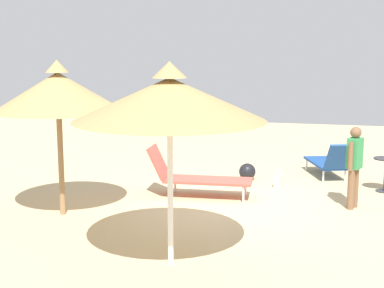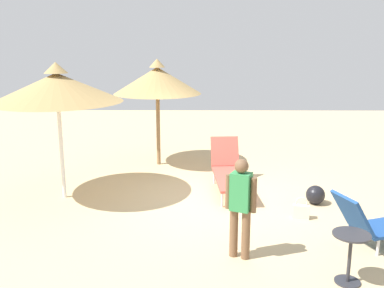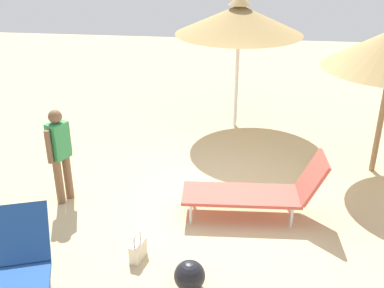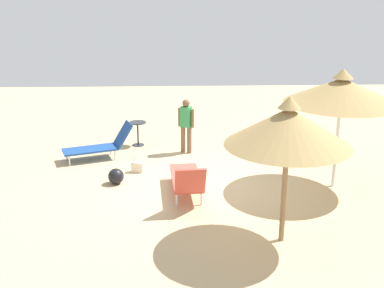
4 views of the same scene
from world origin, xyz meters
The scene contains 7 objects.
ground centered at (0.00, 0.00, -0.05)m, with size 24.00×24.00×0.10m, color tan.
parasol_umbrella_far_left centered at (0.11, 3.10, 2.33)m, with size 2.62×2.62×2.83m.
lounge_chair_edge centered at (0.63, -0.42, 0.44)m, with size 2.13×0.79×1.03m.
lounge_chair_far_right centered at (-2.06, -2.71, 0.40)m, with size 1.21×1.99×0.95m.
person_standing_near_left centered at (-2.48, -0.35, 0.88)m, with size 0.32×0.45×1.56m.
handbag centered at (-0.97, -1.65, 0.15)m, with size 0.19×0.32×0.42m.
beach_ball centered at (-0.22, -2.12, 0.19)m, with size 0.38×0.38×0.38m, color black.
Camera 3 is at (0.36, -6.45, 4.01)m, focal length 43.12 mm.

